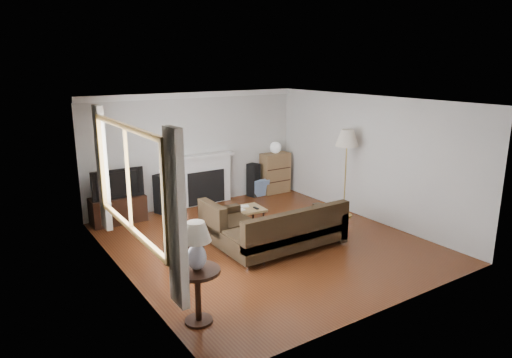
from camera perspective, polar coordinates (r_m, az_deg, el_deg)
room at (r=7.85m, az=1.20°, el=0.61°), size 5.10×5.60×2.54m
window at (r=6.55m, az=-15.72°, el=-0.01°), size 0.12×2.74×1.54m
curtain_near at (r=5.24m, az=-9.92°, el=-4.99°), size 0.10×0.35×2.10m
curtain_far at (r=8.02m, az=-18.66°, el=1.25°), size 0.10×0.35×2.10m
fireplace at (r=10.29m, az=-6.46°, el=-0.01°), size 1.40×0.26×1.15m
tv_stand at (r=9.53m, az=-16.86°, el=-3.67°), size 1.06×0.48×0.53m
television at (r=9.38m, az=-17.10°, el=-0.43°), size 1.02×0.13×0.59m
speaker_left at (r=9.84m, az=-11.73°, el=-1.87°), size 0.31×0.34×0.83m
speaker_right at (r=10.87m, az=-0.33°, el=-0.13°), size 0.28×0.31×0.79m
bookshelf at (r=11.17m, az=2.41°, el=0.77°), size 0.71×0.34×0.98m
globe_lamp at (r=11.04m, az=2.44°, el=3.95°), size 0.28×0.28×0.28m
sectional_sofa at (r=7.78m, az=3.78°, el=-6.33°), size 2.30×1.68×0.74m
coffee_table at (r=8.78m, az=-2.26°, el=-5.05°), size 1.05×0.64×0.39m
footstool at (r=7.40m, az=-8.99°, el=-9.07°), size 0.59×0.59×0.39m
floor_lamp at (r=9.49m, az=11.12°, el=0.65°), size 0.58×0.58×1.82m
side_table at (r=5.78m, az=-7.27°, el=-14.30°), size 0.57×0.57×0.71m
table_lamp at (r=5.50m, az=-7.49°, el=-8.34°), size 0.37×0.37×0.59m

